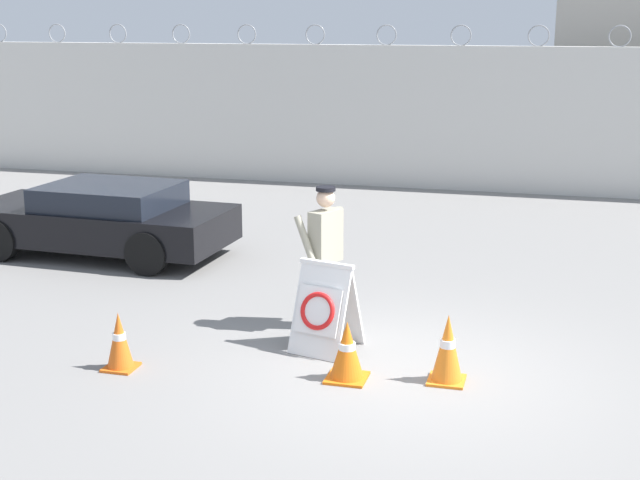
{
  "coord_description": "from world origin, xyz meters",
  "views": [
    {
      "loc": [
        1.43,
        -9.18,
        3.86
      ],
      "look_at": [
        -1.48,
        1.58,
        1.06
      ],
      "focal_mm": 50.0,
      "sensor_mm": 36.0,
      "label": 1
    }
  ],
  "objects_px": {
    "traffic_cone_mid": "(119,341)",
    "traffic_cone_far": "(448,349)",
    "security_guard": "(325,249)",
    "barricade_sign": "(325,307)",
    "parked_car_front_coupe": "(102,218)",
    "traffic_cone_near": "(347,351)"
  },
  "relations": [
    {
      "from": "traffic_cone_mid",
      "to": "traffic_cone_far",
      "type": "distance_m",
      "value": 3.65
    },
    {
      "from": "security_guard",
      "to": "barricade_sign",
      "type": "bearing_deg",
      "value": 37.79
    },
    {
      "from": "traffic_cone_far",
      "to": "traffic_cone_mid",
      "type": "bearing_deg",
      "value": -170.62
    },
    {
      "from": "security_guard",
      "to": "traffic_cone_far",
      "type": "distance_m",
      "value": 2.3
    },
    {
      "from": "barricade_sign",
      "to": "security_guard",
      "type": "height_order",
      "value": "security_guard"
    },
    {
      "from": "parked_car_front_coupe",
      "to": "security_guard",
      "type": "bearing_deg",
      "value": 153.66
    },
    {
      "from": "traffic_cone_near",
      "to": "traffic_cone_far",
      "type": "bearing_deg",
      "value": 11.73
    },
    {
      "from": "security_guard",
      "to": "traffic_cone_far",
      "type": "relative_size",
      "value": 2.38
    },
    {
      "from": "security_guard",
      "to": "traffic_cone_near",
      "type": "distance_m",
      "value": 1.86
    },
    {
      "from": "barricade_sign",
      "to": "parked_car_front_coupe",
      "type": "distance_m",
      "value": 5.74
    },
    {
      "from": "barricade_sign",
      "to": "traffic_cone_mid",
      "type": "xyz_separation_m",
      "value": [
        -2.07,
        -1.17,
        -0.21
      ]
    },
    {
      "from": "traffic_cone_far",
      "to": "parked_car_front_coupe",
      "type": "height_order",
      "value": "parked_car_front_coupe"
    },
    {
      "from": "traffic_cone_near",
      "to": "parked_car_front_coupe",
      "type": "relative_size",
      "value": 0.15
    },
    {
      "from": "barricade_sign",
      "to": "traffic_cone_far",
      "type": "relative_size",
      "value": 1.41
    },
    {
      "from": "traffic_cone_mid",
      "to": "parked_car_front_coupe",
      "type": "xyz_separation_m",
      "value": [
        -2.63,
        4.46,
        0.29
      ]
    },
    {
      "from": "security_guard",
      "to": "parked_car_front_coupe",
      "type": "relative_size",
      "value": 0.41
    },
    {
      "from": "traffic_cone_near",
      "to": "traffic_cone_mid",
      "type": "xyz_separation_m",
      "value": [
        -2.54,
        -0.37,
        0.0
      ]
    },
    {
      "from": "traffic_cone_mid",
      "to": "traffic_cone_far",
      "type": "xyz_separation_m",
      "value": [
        3.6,
        0.6,
        0.05
      ]
    },
    {
      "from": "parked_car_front_coupe",
      "to": "barricade_sign",
      "type": "bearing_deg",
      "value": 147.68
    },
    {
      "from": "security_guard",
      "to": "parked_car_front_coupe",
      "type": "bearing_deg",
      "value": -95.55
    },
    {
      "from": "barricade_sign",
      "to": "traffic_cone_mid",
      "type": "bearing_deg",
      "value": -136.42
    },
    {
      "from": "traffic_cone_far",
      "to": "traffic_cone_near",
      "type": "bearing_deg",
      "value": -168.27
    }
  ]
}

